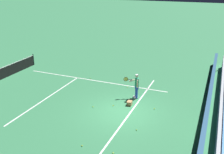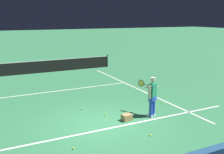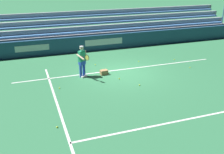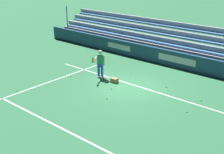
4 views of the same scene
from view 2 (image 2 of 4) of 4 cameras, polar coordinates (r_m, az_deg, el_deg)
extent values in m
plane|color=#337A4C|center=(10.60, -2.49, -10.25)|extent=(160.00, 160.00, 0.00)
cube|color=white|center=(10.18, -1.33, -11.24)|extent=(12.00, 0.10, 0.01)
cube|color=white|center=(15.77, 5.33, -2.44)|extent=(0.10, 12.00, 0.01)
cube|color=white|center=(15.52, -10.73, -2.87)|extent=(8.22, 0.10, 0.01)
cylinder|color=blue|center=(11.28, 8.46, -6.53)|extent=(0.15, 0.15, 0.88)
cylinder|color=blue|center=(11.46, 9.00, -6.23)|extent=(0.15, 0.15, 0.88)
cube|color=white|center=(11.44, 8.13, -8.34)|extent=(0.22, 0.30, 0.09)
cube|color=white|center=(11.62, 8.67, -8.01)|extent=(0.22, 0.30, 0.09)
cube|color=blue|center=(11.26, 8.79, -4.65)|extent=(0.40, 0.35, 0.20)
cube|color=#239366|center=(11.15, 8.86, -2.83)|extent=(0.42, 0.35, 0.58)
sphere|color=beige|center=(11.05, 8.89, -0.68)|extent=(0.21, 0.21, 0.21)
cylinder|color=white|center=(11.03, 8.91, -0.22)|extent=(0.20, 0.20, 0.05)
cylinder|color=beige|center=(10.96, 8.23, -3.32)|extent=(0.09, 0.09, 0.56)
cylinder|color=beige|center=(11.44, 8.59, -2.16)|extent=(0.34, 0.56, 0.24)
cylinder|color=black|center=(11.54, 7.56, -1.74)|extent=(0.16, 0.28, 0.03)
torus|color=black|center=(11.67, 6.37, -1.34)|extent=(0.16, 0.29, 0.31)
cylinder|color=#D6D14C|center=(11.67, 6.37, -1.34)|extent=(0.12, 0.25, 0.27)
cube|color=#A87F51|center=(10.93, 3.23, -8.77)|extent=(0.42, 0.33, 0.26)
sphere|color=#CCE533|center=(11.49, -1.52, -8.18)|extent=(0.07, 0.07, 0.07)
sphere|color=#CCE533|center=(12.25, -6.58, -6.89)|extent=(0.07, 0.07, 0.07)
sphere|color=#CCE533|center=(8.84, -8.44, -15.14)|extent=(0.07, 0.07, 0.07)
sphere|color=#CCE533|center=(9.71, 8.33, -12.43)|extent=(0.07, 0.07, 0.07)
sphere|color=#CCE533|center=(16.26, 5.34, -1.86)|extent=(0.07, 0.07, 0.07)
sphere|color=#CCE533|center=(13.21, 10.92, -5.56)|extent=(0.07, 0.07, 0.07)
cylinder|color=#33383D|center=(22.34, -1.00, 3.58)|extent=(0.09, 0.09, 1.07)
cube|color=black|center=(20.66, -14.95, 2.14)|extent=(11.00, 0.02, 0.91)
cube|color=white|center=(20.58, -15.02, 3.45)|extent=(11.00, 0.04, 0.05)
camera|label=1|loc=(10.95, -98.11, 18.04)|focal=42.00mm
camera|label=3|loc=(23.62, -3.75, 15.78)|focal=42.00mm
camera|label=4|loc=(22.97, -43.60, 16.39)|focal=50.00mm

